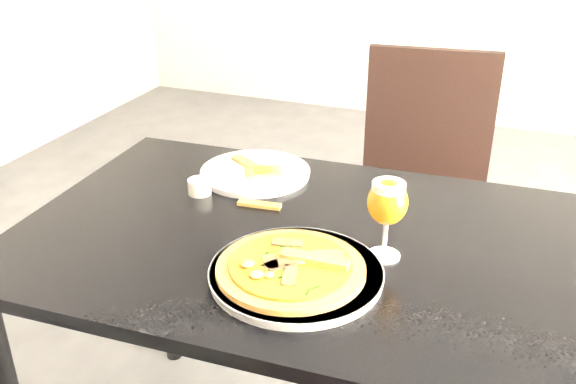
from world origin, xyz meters
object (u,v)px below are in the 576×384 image
at_px(dining_table, 298,269).
at_px(pizza, 291,267).
at_px(beer_glass, 388,203).
at_px(chair_far, 421,188).

distance_m(dining_table, pizza, 0.21).
bearing_deg(pizza, dining_table, 105.91).
bearing_deg(pizza, beer_glass, 45.06).
xyz_separation_m(dining_table, chair_far, (0.13, 0.80, -0.14)).
bearing_deg(chair_far, beer_glass, -92.33).
bearing_deg(dining_table, beer_glass, -9.40).
bearing_deg(dining_table, pizza, -76.40).
xyz_separation_m(chair_far, pizza, (-0.09, -0.97, 0.25)).
xyz_separation_m(pizza, beer_glass, (0.14, 0.14, 0.09)).
bearing_deg(chair_far, pizza, -101.38).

